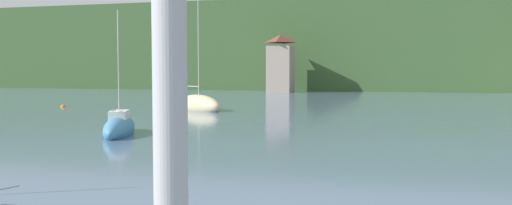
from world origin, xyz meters
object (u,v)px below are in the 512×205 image
(sailboat_mid_9, at_px, (119,128))
(mooring_buoy_near, at_px, (63,107))
(sailboat_far_0, at_px, (199,105))
(shore_building_west, at_px, (281,64))

(sailboat_mid_9, relative_size, mooring_buoy_near, 14.77)
(sailboat_mid_9, xyz_separation_m, mooring_buoy_near, (-18.07, 20.04, -0.42))
(sailboat_far_0, bearing_deg, mooring_buoy_near, -139.48)
(shore_building_west, distance_m, mooring_buoy_near, 45.84)
(sailboat_far_0, bearing_deg, shore_building_west, 133.07)
(sailboat_far_0, bearing_deg, sailboat_mid_9, -41.24)
(mooring_buoy_near, bearing_deg, shore_building_west, 73.15)
(sailboat_far_0, xyz_separation_m, sailboat_mid_9, (2.91, -20.04, -0.06))
(shore_building_west, distance_m, sailboat_far_0, 43.89)
(sailboat_far_0, height_order, mooring_buoy_near, sailboat_far_0)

